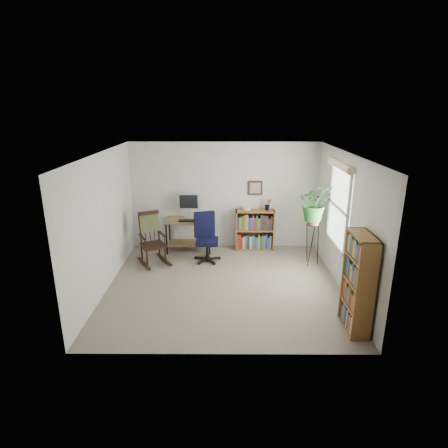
{
  "coord_description": "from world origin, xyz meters",
  "views": [
    {
      "loc": [
        0.04,
        -6.21,
        3.18
      ],
      "look_at": [
        0.0,
        0.4,
        1.05
      ],
      "focal_mm": 30.0,
      "sensor_mm": 36.0,
      "label": 1
    }
  ],
  "objects_px": {
    "desk": "(189,235)",
    "tall_bookshelf": "(358,284)",
    "low_bookshelf": "(255,230)",
    "rocking_chair": "(153,238)",
    "office_chair": "(207,238)"
  },
  "relations": [
    {
      "from": "rocking_chair",
      "to": "tall_bookshelf",
      "type": "bearing_deg",
      "value": -62.08
    },
    {
      "from": "desk",
      "to": "tall_bookshelf",
      "type": "relative_size",
      "value": 0.69
    },
    {
      "from": "office_chair",
      "to": "low_bookshelf",
      "type": "relative_size",
      "value": 1.14
    },
    {
      "from": "desk",
      "to": "office_chair",
      "type": "relative_size",
      "value": 0.97
    },
    {
      "from": "low_bookshelf",
      "to": "tall_bookshelf",
      "type": "xyz_separation_m",
      "value": [
        1.23,
        -3.21,
        0.28
      ]
    },
    {
      "from": "rocking_chair",
      "to": "tall_bookshelf",
      "type": "xyz_separation_m",
      "value": [
        3.39,
        -2.37,
        0.19
      ]
    },
    {
      "from": "desk",
      "to": "low_bookshelf",
      "type": "height_order",
      "value": "low_bookshelf"
    },
    {
      "from": "desk",
      "to": "low_bookshelf",
      "type": "xyz_separation_m",
      "value": [
        1.48,
        0.12,
        0.09
      ]
    },
    {
      "from": "desk",
      "to": "rocking_chair",
      "type": "bearing_deg",
      "value": -133.17
    },
    {
      "from": "tall_bookshelf",
      "to": "rocking_chair",
      "type": "bearing_deg",
      "value": 145.0
    },
    {
      "from": "office_chair",
      "to": "low_bookshelf",
      "type": "bearing_deg",
      "value": 17.29
    },
    {
      "from": "desk",
      "to": "office_chair",
      "type": "bearing_deg",
      "value": -53.4
    },
    {
      "from": "desk",
      "to": "rocking_chair",
      "type": "distance_m",
      "value": 1.0
    },
    {
      "from": "office_chair",
      "to": "rocking_chair",
      "type": "bearing_deg",
      "value": 169.83
    },
    {
      "from": "desk",
      "to": "rocking_chair",
      "type": "xyz_separation_m",
      "value": [
        -0.67,
        -0.72,
        0.19
      ]
    }
  ]
}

